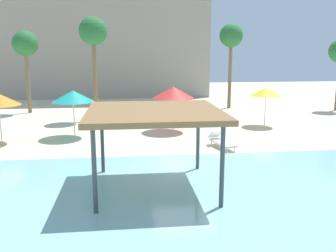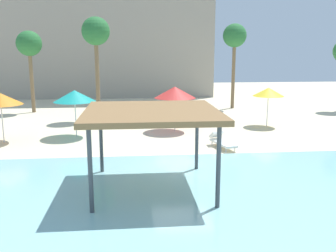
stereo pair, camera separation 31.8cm
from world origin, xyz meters
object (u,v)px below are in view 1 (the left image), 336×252
Objects in this scene: shade_pavilion at (154,115)px; beach_umbrella_red_1 at (173,92)px; palm_tree_0 at (25,45)px; beach_umbrella_yellow_3 at (266,92)px; palm_tree_1 at (93,34)px; lounge_chair_0 at (221,141)px; beach_umbrella_teal_4 at (73,96)px; palm_tree_3 at (231,38)px.

beach_umbrella_red_1 is at bearing 78.79° from shade_pavilion.
beach_umbrella_red_1 is 13.17m from palm_tree_0.
palm_tree_1 reaches higher than beach_umbrella_yellow_3.
beach_umbrella_red_1 is 1.34× the size of lounge_chair_0.
beach_umbrella_teal_4 is 1.31× the size of lounge_chair_0.
beach_umbrella_teal_4 is 10.30m from palm_tree_0.
beach_umbrella_teal_4 is at bearing 114.60° from shade_pavilion.
palm_tree_0 is 6.44m from palm_tree_1.
palm_tree_0 is at bearing 146.49° from palm_tree_1.
palm_tree_0 is (-12.09, 11.94, 4.78)m from lounge_chair_0.
shade_pavilion is 0.64× the size of palm_tree_1.
beach_umbrella_red_1 is at bearing -37.46° from palm_tree_0.
shade_pavilion is 1.72× the size of beach_umbrella_teal_4.
palm_tree_3 is (11.47, 9.41, 3.45)m from beach_umbrella_teal_4.
shade_pavilion is at bearing -50.64° from lounge_chair_0.
palm_tree_0 is at bearing -149.73° from lounge_chair_0.
lounge_chair_0 is at bearing 54.45° from shade_pavilion.
palm_tree_0 is at bearing 156.68° from beach_umbrella_yellow_3.
palm_tree_3 reaches higher than beach_umbrella_teal_4.
palm_tree_3 reaches higher than lounge_chair_0.
lounge_chair_0 is 0.32× the size of palm_tree_0.
beach_umbrella_yellow_3 is 0.35× the size of palm_tree_1.
lounge_chair_0 is (3.72, 5.21, -2.30)m from shade_pavilion.
palm_tree_3 is (3.93, 12.55, 5.41)m from lounge_chair_0.
beach_umbrella_yellow_3 is at bearing 7.88° from beach_umbrella_red_1.
shade_pavilion is 6.80m from lounge_chair_0.
beach_umbrella_teal_4 is 8.40m from lounge_chair_0.
palm_tree_3 reaches higher than beach_umbrella_yellow_3.
palm_tree_1 is (-6.75, 8.40, 5.49)m from lounge_chair_0.
lounge_chair_0 is 17.65m from palm_tree_0.
palm_tree_1 reaches higher than shade_pavilion.
shade_pavilion is 1.68× the size of beach_umbrella_red_1.
beach_umbrella_teal_4 is at bearing -62.66° from palm_tree_0.
palm_tree_1 reaches higher than beach_umbrella_teal_4.
beach_umbrella_teal_4 is 0.42× the size of palm_tree_0.
beach_umbrella_yellow_3 reaches higher than lounge_chair_0.
beach_umbrella_yellow_3 is 0.36× the size of palm_tree_3.
lounge_chair_0 is 0.29× the size of palm_tree_1.
beach_umbrella_teal_4 is at bearing -98.51° from palm_tree_1.
shade_pavilion is 2.25× the size of lounge_chair_0.
beach_umbrella_yellow_3 is 0.94× the size of beach_umbrella_teal_4.
palm_tree_1 is at bearing -33.51° from palm_tree_0.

